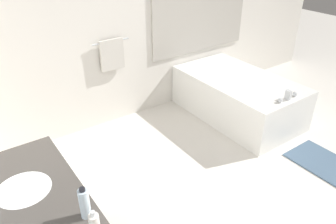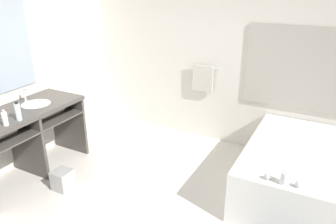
{
  "view_description": "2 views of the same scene",
  "coord_description": "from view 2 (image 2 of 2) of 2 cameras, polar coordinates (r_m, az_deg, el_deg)",
  "views": [
    {
      "loc": [
        -2.01,
        -1.5,
        2.42
      ],
      "look_at": [
        -0.43,
        0.73,
        0.85
      ],
      "focal_mm": 35.0,
      "sensor_mm": 36.0,
      "label": 1
    },
    {
      "loc": [
        1.44,
        -2.27,
        2.39
      ],
      "look_at": [
        -0.2,
        0.84,
        0.93
      ],
      "focal_mm": 35.0,
      "sensor_mm": 36.0,
      "label": 2
    }
  ],
  "objects": [
    {
      "name": "bathtub",
      "position": [
        4.14,
        20.64,
        -9.07
      ],
      "size": [
        1.01,
        1.76,
        0.71
      ],
      "color": "white",
      "rests_on": "ground_plane"
    },
    {
      "name": "sink_faucet",
      "position": [
        4.59,
        -23.67,
        2.72
      ],
      "size": [
        0.09,
        0.04,
        0.18
      ],
      "color": "silver",
      "rests_on": "vanity_counter"
    },
    {
      "name": "vanity_counter",
      "position": [
        4.45,
        -23.5,
        -2.38
      ],
      "size": [
        0.67,
        1.52,
        0.9
      ],
      "color": "#4C4742",
      "rests_on": "ground_plane"
    },
    {
      "name": "soap_dispenser",
      "position": [
        3.93,
        -26.54,
        -1.05
      ],
      "size": [
        0.06,
        0.06,
        0.18
      ],
      "color": "white",
      "rests_on": "vanity_counter"
    },
    {
      "name": "wall_back_with_blinds",
      "position": [
        4.83,
        10.43,
        9.61
      ],
      "size": [
        7.4,
        0.13,
        2.7
      ],
      "color": "white",
      "rests_on": "ground_plane"
    },
    {
      "name": "water_bottle_1",
      "position": [
        4.0,
        -24.68,
        0.03
      ],
      "size": [
        0.06,
        0.06,
        0.22
      ],
      "color": "silver",
      "rests_on": "vanity_counter"
    },
    {
      "name": "waste_bin",
      "position": [
        4.23,
        -17.89,
        -11.15
      ],
      "size": [
        0.21,
        0.21,
        0.24
      ],
      "color": "#B2B2B2",
      "rests_on": "ground_plane"
    }
  ]
}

